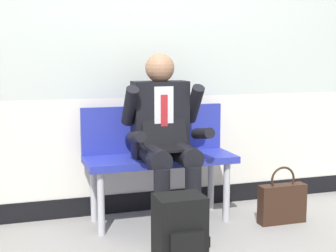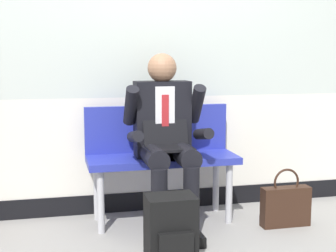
{
  "view_description": "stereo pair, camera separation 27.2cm",
  "coord_description": "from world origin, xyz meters",
  "px_view_note": "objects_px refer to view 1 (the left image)",
  "views": [
    {
      "loc": [
        -1.04,
        -3.19,
        1.25
      ],
      "look_at": [
        0.0,
        0.03,
        0.75
      ],
      "focal_mm": 53.01,
      "sensor_mm": 36.0,
      "label": 1
    },
    {
      "loc": [
        -0.77,
        -3.27,
        1.25
      ],
      "look_at": [
        0.0,
        0.03,
        0.75
      ],
      "focal_mm": 53.01,
      "sensor_mm": 36.0,
      "label": 2
    }
  ],
  "objects_px": {
    "person_seated": "(165,136)",
    "handbag": "(282,202)",
    "bench_with_person": "(158,151)",
    "backpack": "(180,233)"
  },
  "relations": [
    {
      "from": "backpack",
      "to": "bench_with_person",
      "type": "bearing_deg",
      "value": 81.44
    },
    {
      "from": "bench_with_person",
      "to": "handbag",
      "type": "xyz_separation_m",
      "value": [
        0.85,
        -0.38,
        -0.37
      ]
    },
    {
      "from": "bench_with_person",
      "to": "person_seated",
      "type": "height_order",
      "value": "person_seated"
    },
    {
      "from": "bench_with_person",
      "to": "handbag",
      "type": "distance_m",
      "value": 1.0
    },
    {
      "from": "backpack",
      "to": "handbag",
      "type": "bearing_deg",
      "value": 27.92
    },
    {
      "from": "person_seated",
      "to": "bench_with_person",
      "type": "bearing_deg",
      "value": 90.0
    },
    {
      "from": "backpack",
      "to": "handbag",
      "type": "height_order",
      "value": "backpack"
    },
    {
      "from": "bench_with_person",
      "to": "person_seated",
      "type": "xyz_separation_m",
      "value": [
        0.0,
        -0.19,
        0.15
      ]
    },
    {
      "from": "person_seated",
      "to": "handbag",
      "type": "relative_size",
      "value": 2.92
    },
    {
      "from": "bench_with_person",
      "to": "backpack",
      "type": "height_order",
      "value": "bench_with_person"
    }
  ]
}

